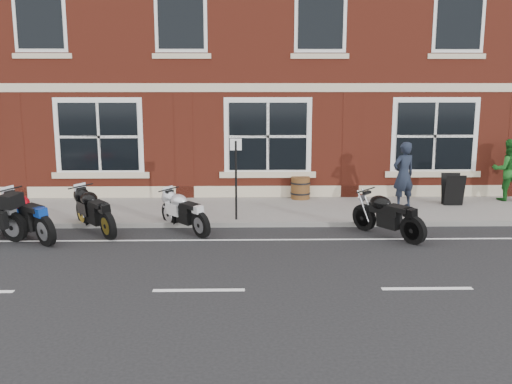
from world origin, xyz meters
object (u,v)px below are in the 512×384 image
at_px(moto_sport_silver, 185,210).
at_px(barrel_planter, 300,188).
at_px(moto_sport_black, 96,209).
at_px(pedestrian_left, 403,175).
at_px(moto_naked_black, 388,213).
at_px(parking_sign, 236,173).
at_px(a_board_sign, 453,189).
at_px(pedestrian_right, 508,170).
at_px(moto_sport_red, 28,214).

height_order(moto_sport_silver, barrel_planter, moto_sport_silver).
xyz_separation_m(moto_sport_black, barrel_planter, (5.25, 3.33, -0.11)).
bearing_deg(pedestrian_left, moto_sport_black, -6.14).
xyz_separation_m(moto_naked_black, parking_sign, (-3.55, 1.27, 0.76)).
distance_m(pedestrian_left, a_board_sign, 1.59).
distance_m(moto_sport_silver, pedestrian_right, 9.65).
relative_size(moto_naked_black, pedestrian_right, 1.01).
bearing_deg(pedestrian_left, a_board_sign, 169.08).
height_order(moto_sport_black, pedestrian_right, pedestrian_right).
distance_m(barrel_planter, parking_sign, 3.31).
distance_m(moto_sport_silver, barrel_planter, 4.51).
relative_size(moto_sport_red, moto_naked_black, 0.96).
distance_m(moto_sport_silver, moto_naked_black, 4.81).
xyz_separation_m(moto_sport_red, moto_sport_silver, (3.53, 0.62, -0.07)).
height_order(moto_sport_red, barrel_planter, moto_sport_red).
xyz_separation_m(pedestrian_left, a_board_sign, (1.50, 0.26, -0.47)).
bearing_deg(barrel_planter, moto_sport_black, -147.61).
bearing_deg(moto_sport_black, barrel_planter, -3.66).
distance_m(pedestrian_right, a_board_sign, 2.00).
relative_size(moto_sport_black, pedestrian_right, 1.02).
bearing_deg(barrel_planter, pedestrian_right, -3.09).
relative_size(moto_sport_red, pedestrian_right, 0.97).
bearing_deg(barrel_planter, parking_sign, -126.15).
xyz_separation_m(moto_sport_silver, moto_naked_black, (4.77, -0.59, 0.03)).
bearing_deg(moto_sport_red, moto_sport_silver, -36.83).
bearing_deg(pedestrian_right, moto_sport_silver, 24.41).
relative_size(moto_sport_black, moto_sport_silver, 1.11).
distance_m(pedestrian_right, parking_sign, 8.27).
bearing_deg(a_board_sign, barrel_planter, 168.88).
xyz_separation_m(moto_sport_red, parking_sign, (4.76, 1.30, 0.72)).
height_order(pedestrian_right, a_board_sign, pedestrian_right).
bearing_deg(pedestrian_right, moto_sport_black, 21.52).
height_order(moto_naked_black, pedestrian_right, pedestrian_right).
height_order(pedestrian_right, barrel_planter, pedestrian_right).
height_order(moto_sport_red, moto_sport_black, moto_sport_red).
bearing_deg(moto_sport_black, moto_sport_red, 165.52).
relative_size(moto_sport_red, moto_sport_black, 0.95).
bearing_deg(moto_naked_black, a_board_sign, 13.21).
relative_size(moto_naked_black, barrel_planter, 2.78).
bearing_deg(moto_sport_black, moto_sport_silver, -34.39).
bearing_deg(barrel_planter, moto_sport_red, -149.72).
distance_m(a_board_sign, barrel_planter, 4.35).
height_order(moto_naked_black, a_board_sign, a_board_sign).
bearing_deg(pedestrian_right, parking_sign, 22.50).
bearing_deg(moto_sport_silver, parking_sign, -8.66).
relative_size(moto_sport_silver, pedestrian_left, 0.91).
relative_size(moto_naked_black, a_board_sign, 2.04).
height_order(pedestrian_left, a_board_sign, pedestrian_left).
xyz_separation_m(a_board_sign, parking_sign, (-6.12, -1.60, 0.74)).
height_order(moto_sport_red, pedestrian_left, pedestrian_left).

